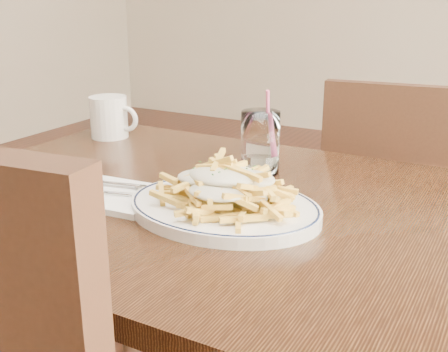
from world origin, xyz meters
The scene contains 8 objects.
table centered at (0.00, 0.00, 0.67)m, with size 1.20×0.80×0.75m.
chair_far centered at (0.18, 0.67, 0.51)m, with size 0.46×0.46×0.90m.
fries_plate centered at (0.02, -0.06, 0.76)m, with size 0.41×0.38×0.02m.
loaded_fries centered at (0.02, -0.06, 0.81)m, with size 0.23×0.18×0.07m.
napkin centered at (-0.21, -0.10, 0.76)m, with size 0.23×0.15×0.01m, color white.
cutlery centered at (-0.21, -0.09, 0.76)m, with size 0.19×0.11×0.01m.
water_glass centered at (-0.02, 0.18, 0.81)m, with size 0.08×0.08×0.18m.
coffee_mug centered at (-0.49, 0.25, 0.80)m, with size 0.14×0.10×0.11m.
Camera 1 is at (0.46, -0.85, 1.12)m, focal length 45.00 mm.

